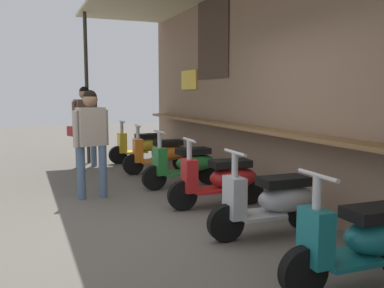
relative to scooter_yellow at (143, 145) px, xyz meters
name	(u,v)px	position (x,y,z in m)	size (l,w,h in m)	color
ground_plane	(163,230)	(4.69, -1.08, -0.39)	(33.73, 33.73, 0.00)	#605B54
market_stall_facade	(302,64)	(4.69, 0.79, 1.55)	(12.05, 2.33, 3.52)	#7F6651
scooter_yellow	(143,145)	(0.00, 0.00, 0.00)	(0.46, 1.40, 0.97)	gold
scooter_orange	(162,154)	(1.40, 0.00, 0.00)	(0.49, 1.40, 0.97)	orange
scooter_green	(187,164)	(2.72, 0.00, 0.00)	(0.47, 1.40, 0.97)	#237533
scooter_red	(222,179)	(4.05, 0.00, 0.00)	(0.48, 1.40, 0.97)	red
scooter_silver	(274,201)	(5.32, 0.00, 0.00)	(0.46, 1.40, 0.97)	#B2B5BA
scooter_teal	(365,240)	(6.64, 0.00, 0.00)	(0.46, 1.40, 0.97)	#197075
shopper_with_handbag	(84,118)	(0.13, -1.30, 0.66)	(0.44, 0.66, 1.71)	slate
shopper_browsing	(91,133)	(2.90, -1.59, 0.60)	(0.31, 0.54, 1.61)	slate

